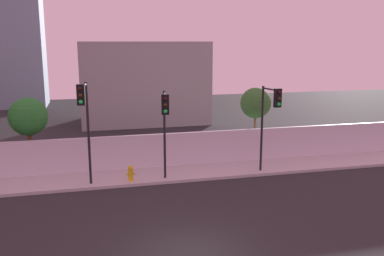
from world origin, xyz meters
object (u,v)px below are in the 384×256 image
roadside_tree_midleft (28,117)px  roadside_tree_midright (256,103)px  traffic_light_left (165,117)px  fire_hydrant (131,173)px  traffic_light_right (270,111)px  traffic_light_center (85,113)px

roadside_tree_midleft → roadside_tree_midright: bearing=0.0°
traffic_light_left → fire_hydrant: 3.27m
fire_hydrant → traffic_light_right: bearing=-5.2°
traffic_light_center → roadside_tree_midleft: traffic_light_center is taller
traffic_light_right → fire_hydrant: (-6.89, 0.62, -2.83)m
traffic_light_right → roadside_tree_midleft: bearing=162.0°
traffic_light_left → fire_hydrant: bearing=155.5°
traffic_light_left → traffic_light_right: bearing=1.0°
traffic_light_center → traffic_light_right: (8.89, -0.12, -0.27)m
traffic_light_right → roadside_tree_midright: 3.91m
traffic_light_left → traffic_light_right: size_ratio=0.98×
traffic_light_left → traffic_light_right: 5.31m
traffic_light_left → fire_hydrant: size_ratio=5.57×
traffic_light_left → roadside_tree_midright: (6.12, 3.92, -0.11)m
traffic_light_center → roadside_tree_midright: size_ratio=1.16×
fire_hydrant → roadside_tree_midright: (7.70, 3.20, 2.66)m
roadside_tree_midright → traffic_light_center: bearing=-159.1°
traffic_light_left → roadside_tree_midright: bearing=32.7°
traffic_light_left → roadside_tree_midright: size_ratio=1.04×
traffic_light_center → fire_hydrant: 3.72m
traffic_light_center → fire_hydrant: bearing=14.2°
traffic_light_left → roadside_tree_midleft: (-6.46, 3.92, -0.39)m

